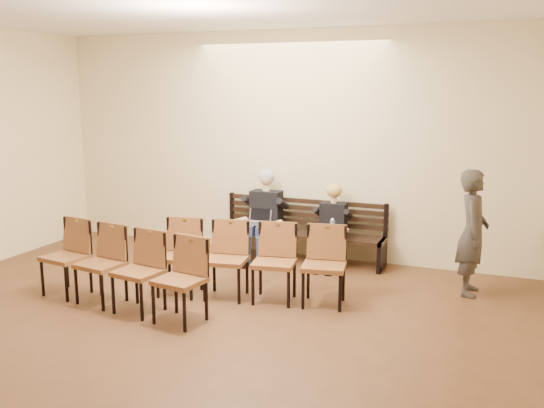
{
  "coord_description": "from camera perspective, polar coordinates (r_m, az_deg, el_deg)",
  "views": [
    {
      "loc": [
        3.24,
        -3.88,
        2.66
      ],
      "look_at": [
        0.07,
        4.05,
        0.99
      ],
      "focal_mm": 40.0,
      "sensor_mm": 36.0,
      "label": 1
    }
  ],
  "objects": [
    {
      "name": "seated_woman",
      "position": [
        9.0,
        5.61,
        -2.5
      ],
      "size": [
        0.47,
        0.66,
        1.1
      ],
      "primitive_type": null,
      "color": "black",
      "rests_on": "ground"
    },
    {
      "name": "chair_row_back",
      "position": [
        7.62,
        -2.11,
        -5.46
      ],
      "size": [
        2.44,
        0.92,
        0.98
      ],
      "primitive_type": "cube",
      "rotation": [
        0.0,
        0.0,
        0.16
      ],
      "color": "brown",
      "rests_on": "ground"
    },
    {
      "name": "chair_row_front",
      "position": [
        7.58,
        -14.22,
        -5.91
      ],
      "size": [
        2.43,
        0.89,
        0.98
      ],
      "primitive_type": "cube",
      "rotation": [
        0.0,
        0.0,
        -0.15
      ],
      "color": "brown",
      "rests_on": "ground"
    },
    {
      "name": "ground",
      "position": [
        5.72,
        -16.72,
        -17.17
      ],
      "size": [
        10.0,
        10.0,
        0.0
      ],
      "primitive_type": "plane",
      "color": "brown",
      "rests_on": "ground"
    },
    {
      "name": "bench",
      "position": [
        9.34,
        2.71,
        -4.02
      ],
      "size": [
        2.6,
        0.9,
        0.45
      ],
      "primitive_type": "cube",
      "color": "black",
      "rests_on": "ground"
    },
    {
      "name": "water_bottle",
      "position": [
        8.71,
        5.68,
        -2.85
      ],
      "size": [
        0.07,
        0.07,
        0.24
      ],
      "primitive_type": "cylinder",
      "rotation": [
        0.0,
        0.0,
        0.0
      ],
      "color": "silver",
      "rests_on": "bench"
    },
    {
      "name": "laptop",
      "position": [
        9.17,
        -1.46,
        -2.01
      ],
      "size": [
        0.36,
        0.29,
        0.26
      ],
      "primitive_type": "cube",
      "rotation": [
        0.0,
        0.0,
        0.02
      ],
      "color": "#B5B6BA",
      "rests_on": "bench"
    },
    {
      "name": "bag",
      "position": [
        9.35,
        4.98,
        -4.58
      ],
      "size": [
        0.42,
        0.33,
        0.28
      ],
      "primitive_type": "cube",
      "rotation": [
        0.0,
        0.0,
        -0.19
      ],
      "color": "black",
      "rests_on": "ground"
    },
    {
      "name": "seated_man",
      "position": [
        9.32,
        -0.77,
        -1.06
      ],
      "size": [
        0.58,
        0.8,
        1.4
      ],
      "primitive_type": null,
      "color": "black",
      "rests_on": "ground"
    },
    {
      "name": "passerby",
      "position": [
        8.13,
        18.41,
        -1.73
      ],
      "size": [
        0.47,
        0.7,
        1.87
      ],
      "primitive_type": "imported",
      "rotation": [
        0.0,
        0.0,
        1.6
      ],
      "color": "#36312C",
      "rests_on": "ground"
    },
    {
      "name": "room_walls",
      "position": [
        5.68,
        -13.19,
        9.54
      ],
      "size": [
        8.02,
        10.01,
        3.51
      ],
      "color": "beige",
      "rests_on": "ground"
    }
  ]
}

